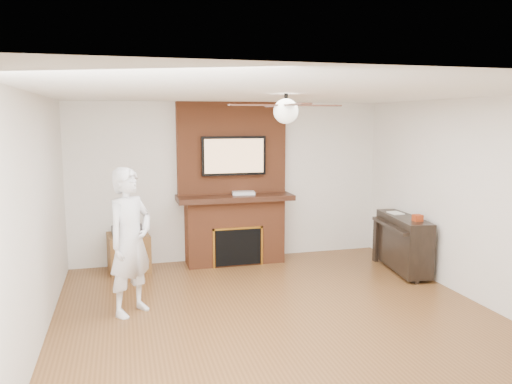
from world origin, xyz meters
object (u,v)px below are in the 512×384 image
object	(u,v)px
side_table	(129,250)
person	(130,242)
fireplace	(233,199)
piano	(403,242)

from	to	relation	value
side_table	person	bearing A→B (deg)	-96.35
person	side_table	xyz separation A→B (m)	(-0.01, 1.71, -0.55)
fireplace	person	xyz separation A→B (m)	(-1.61, -1.78, -0.14)
fireplace	person	size ratio (longest dim) A/B	1.47
fireplace	piano	world-z (taller)	fireplace
fireplace	person	bearing A→B (deg)	-132.07
person	piano	world-z (taller)	person
side_table	piano	bearing A→B (deg)	-22.24
piano	person	bearing A→B (deg)	-162.96
piano	fireplace	bearing A→B (deg)	161.27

